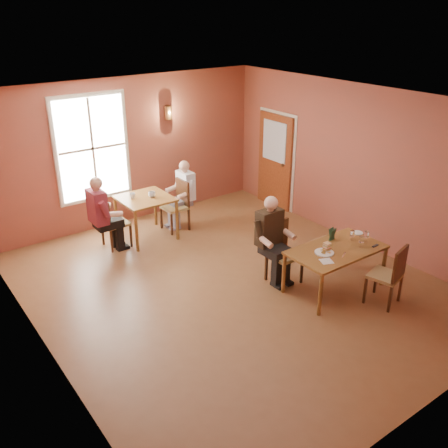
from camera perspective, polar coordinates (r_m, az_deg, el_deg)
ground at (r=8.35m, az=0.82°, el=-7.05°), size 6.00×7.00×0.01m
wall_back at (r=10.54m, az=-10.77°, el=8.17°), size 6.00×0.04×3.00m
wall_front at (r=5.60m, az=23.23°, el=-8.30°), size 6.00×0.04×3.00m
wall_left at (r=6.49m, az=-20.82°, el=-3.35°), size 0.04×7.00×3.00m
wall_right at (r=9.69m, az=15.28°, el=6.33°), size 0.04×7.00×3.00m
ceiling at (r=7.26m, az=0.96°, el=13.65°), size 6.00×7.00×0.04m
window at (r=10.14m, az=-14.82°, el=8.34°), size 1.36×0.10×1.96m
door at (r=11.28m, az=5.80°, el=7.14°), size 0.12×1.04×2.10m
wall_sconce at (r=10.69m, az=-6.41°, el=12.54°), size 0.16×0.16×0.28m
main_table at (r=8.29m, az=12.51°, el=-5.02°), size 1.56×0.88×0.73m
chair_diner_main at (r=8.28m, az=6.95°, el=-3.39°), size 0.46×0.46×1.04m
diner_main at (r=8.18m, az=7.16°, el=-2.30°), size 0.57×0.57×1.42m
chair_empty at (r=8.06m, az=17.92°, el=-5.48°), size 0.54×0.54×1.00m
plate_food at (r=7.93m, az=11.39°, el=-3.16°), size 0.33×0.33×0.04m
sandwich at (r=7.99m, az=11.69°, el=-2.64°), size 0.10×0.10×0.12m
goblet_a at (r=8.42m, az=14.44°, el=-1.25°), size 0.08×0.08×0.19m
goblet_b at (r=8.42m, az=15.97°, el=-1.38°), size 0.11×0.11×0.20m
goblet_c at (r=8.22m, az=15.42°, el=-1.93°), size 0.08×0.08×0.20m
menu_stand at (r=8.36m, az=12.25°, el=-1.14°), size 0.13×0.08×0.20m
knife at (r=7.95m, az=13.54°, el=-3.43°), size 0.18×0.11×0.00m
napkin at (r=7.70m, az=11.63°, el=-4.19°), size 0.23×0.23×0.01m
side_plate at (r=8.74m, az=14.99°, el=-0.97°), size 0.22×0.22×0.01m
sunglasses at (r=8.36m, az=16.90°, el=-2.38°), size 0.13×0.05×0.02m
second_table at (r=9.94m, az=-8.87°, el=0.73°), size 0.96×0.96×0.85m
chair_diner_white at (r=10.19m, az=-5.68°, el=2.07°), size 0.46×0.46×1.03m
diner_white at (r=10.14m, az=-5.57°, el=2.91°), size 0.54×0.54×1.34m
chair_diner_maroon at (r=9.66m, az=-12.29°, el=0.23°), size 0.44×0.44×1.00m
diner_maroon at (r=9.56m, az=-12.57°, el=1.39°), size 0.58×0.58×1.44m
cup_a at (r=9.76m, az=-8.24°, el=3.36°), size 0.18×0.18×0.11m
cup_b at (r=9.76m, az=-10.42°, el=3.20°), size 0.14×0.14×0.10m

